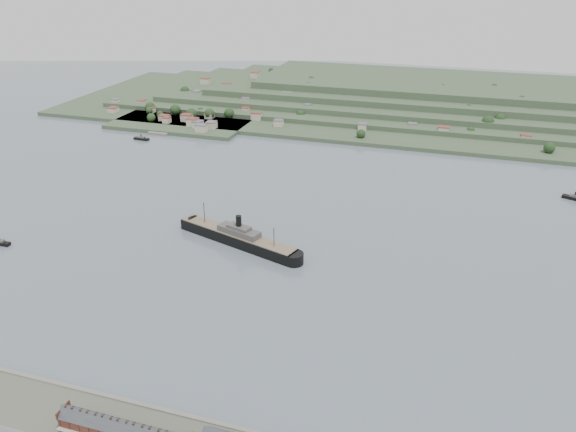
% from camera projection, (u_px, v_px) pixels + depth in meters
% --- Properties ---
extents(ground, '(1400.00, 1400.00, 0.00)m').
position_uv_depth(ground, '(283.00, 252.00, 362.37)').
color(ground, slate).
rests_on(ground, ground).
extents(terrace_row, '(55.60, 9.80, 11.07)m').
position_uv_depth(terrace_row, '(124.00, 432.00, 217.18)').
color(terrace_row, '#472119').
rests_on(terrace_row, ground).
extents(far_peninsula, '(760.00, 309.00, 30.00)m').
position_uv_depth(far_peninsula, '(403.00, 99.00, 688.96)').
color(far_peninsula, '#384D33').
rests_on(far_peninsula, ground).
extents(steamship, '(100.93, 41.60, 24.91)m').
position_uv_depth(steamship, '(234.00, 236.00, 371.80)').
color(steamship, black).
rests_on(steamship, ground).
extents(tugboat, '(14.25, 4.31, 6.35)m').
position_uv_depth(tugboat, '(0.00, 243.00, 370.17)').
color(tugboat, black).
rests_on(tugboat, ground).
extents(ferry_west, '(16.98, 5.70, 6.27)m').
position_uv_depth(ferry_west, '(141.00, 138.00, 577.53)').
color(ferry_west, black).
rests_on(ferry_west, ground).
extents(ferry_east, '(18.10, 11.01, 6.58)m').
position_uv_depth(ferry_east, '(574.00, 198.00, 437.67)').
color(ferry_east, black).
rests_on(ferry_east, ground).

